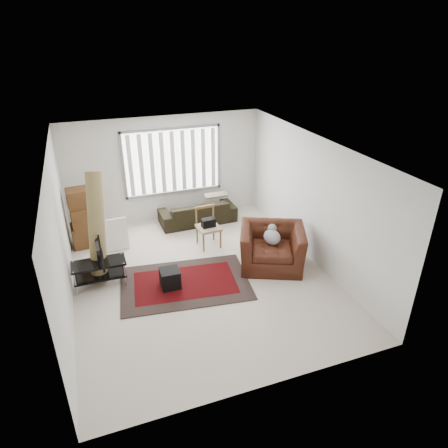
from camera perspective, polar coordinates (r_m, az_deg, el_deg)
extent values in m
plane|color=beige|center=(8.32, -3.32, -7.44)|extent=(6.00, 6.00, 0.00)
cube|color=white|center=(7.17, -3.89, 10.76)|extent=(5.00, 6.00, 0.02)
cube|color=silver|center=(10.36, -8.41, 7.73)|extent=(5.00, 0.02, 2.70)
cube|color=silver|center=(5.26, 6.10, -12.43)|extent=(5.00, 0.02, 2.70)
cube|color=silver|center=(7.43, -22.38, -1.94)|extent=(0.02, 6.00, 2.70)
cube|color=silver|center=(8.61, 12.58, 3.41)|extent=(0.02, 6.00, 2.70)
cube|color=white|center=(10.31, -7.36, 8.89)|extent=(2.40, 0.01, 1.60)
cube|color=gray|center=(10.29, -7.34, 8.86)|extent=(2.52, 0.06, 1.72)
cube|color=white|center=(10.26, -7.29, 8.80)|extent=(2.40, 0.02, 1.55)
cube|color=black|center=(8.12, -5.57, -8.38)|extent=(2.72, 1.99, 0.02)
cube|color=#480608|center=(8.11, -5.58, -8.31)|extent=(2.13, 1.40, 0.00)
cube|color=black|center=(8.16, -17.51, -5.38)|extent=(1.03, 0.46, 0.04)
cube|color=black|center=(8.31, -17.24, -7.07)|extent=(0.99, 0.43, 0.03)
cylinder|color=#B2B2B7|center=(8.14, -20.45, -7.99)|extent=(0.03, 0.03, 0.52)
cylinder|color=#B2B2B7|center=(8.13, -13.93, -6.99)|extent=(0.03, 0.03, 0.52)
cylinder|color=#B2B2B7|center=(8.47, -20.52, -6.55)|extent=(0.03, 0.03, 0.52)
cylinder|color=#B2B2B7|center=(8.46, -14.27, -5.59)|extent=(0.03, 0.03, 0.52)
imported|color=black|center=(8.03, -17.76, -3.80)|extent=(0.11, 0.84, 0.48)
cube|color=black|center=(7.94, -7.71, -7.68)|extent=(0.38, 0.38, 0.37)
cube|color=brown|center=(9.87, -19.23, -1.45)|extent=(0.61, 0.56, 0.51)
cube|color=brown|center=(9.63, -19.54, 1.05)|extent=(0.55, 0.50, 0.46)
cube|color=brown|center=(9.51, -20.18, 3.51)|extent=(0.50, 0.50, 0.41)
cube|color=silver|center=(9.39, -15.38, -1.50)|extent=(0.60, 0.23, 0.75)
cylinder|color=olive|center=(8.26, -17.74, -0.38)|extent=(0.60, 1.06, 2.15)
imported|color=black|center=(10.36, -3.80, 2.18)|extent=(1.97, 0.88, 0.75)
cube|color=tan|center=(9.18, -2.22, -0.53)|extent=(0.53, 0.53, 0.06)
cylinder|color=brown|center=(9.05, -2.94, -2.64)|extent=(0.04, 0.04, 0.47)
cylinder|color=brown|center=(9.19, -0.49, -2.13)|extent=(0.04, 0.04, 0.47)
cylinder|color=brown|center=(9.40, -3.86, -1.49)|extent=(0.04, 0.04, 0.47)
cylinder|color=brown|center=(9.53, -1.49, -1.01)|extent=(0.04, 0.04, 0.47)
cube|color=brown|center=(9.18, -2.77, 2.47)|extent=(0.48, 0.07, 0.06)
cube|color=brown|center=(9.20, -3.97, 1.10)|extent=(0.05, 0.05, 0.47)
cube|color=brown|center=(9.33, -1.54, 1.54)|extent=(0.05, 0.05, 0.47)
cube|color=black|center=(9.12, -2.23, 0.18)|extent=(0.32, 0.20, 0.20)
imported|color=#3D180C|center=(8.48, 6.84, -2.96)|extent=(1.69, 1.60, 0.99)
ellipsoid|color=#59595B|center=(8.41, 6.90, -2.08)|extent=(0.39, 0.43, 0.24)
sphere|color=#59595B|center=(8.50, 6.90, -0.60)|extent=(0.19, 0.19, 0.19)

